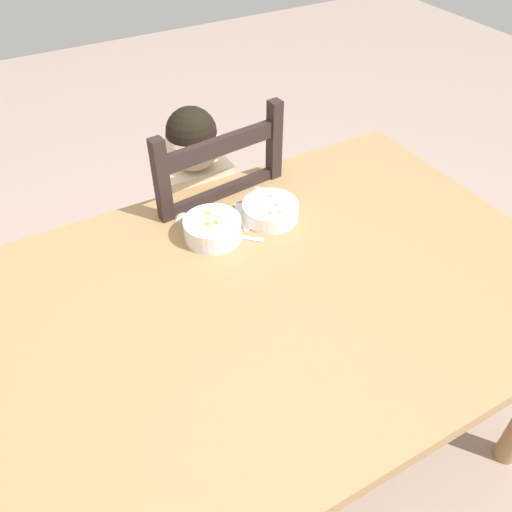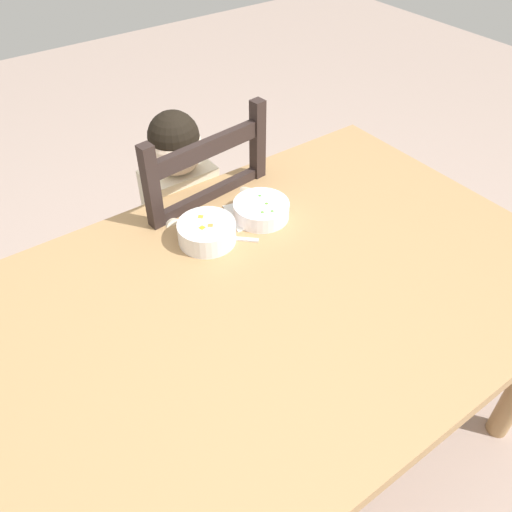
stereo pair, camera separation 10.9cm
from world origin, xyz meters
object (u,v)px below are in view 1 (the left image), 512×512
Objects in this scene: dining_chair at (205,242)px; spoon at (230,235)px; dining_table at (252,321)px; bowl_of_peas at (270,210)px; child_figure at (201,204)px; bowl_of_carrots at (213,228)px.

spoon is at bearing -99.84° from dining_chair.
dining_table is 10.00× the size of bowl_of_peas.
child_figure is 8.48× the size of spoon.
spoon is (0.06, 0.23, 0.09)m from dining_table.
dining_chair is 0.17m from child_figure.
bowl_of_peas reaches higher than spoon.
dining_chair is 0.44m from bowl_of_carrots.
dining_table is 0.34m from bowl_of_peas.
dining_chair is at bearing 105.93° from bowl_of_peas.
bowl_of_carrots is at bearing 154.79° from spoon.
bowl_of_carrots is (0.02, 0.25, 0.12)m from dining_table.
bowl_of_peas is at bearing -74.07° from dining_chair.
bowl_of_peas is at bearing 51.45° from dining_table.
spoon is at bearing -172.08° from bowl_of_peas.
spoon is at bearing 75.56° from dining_table.
child_figure is 6.17× the size of bowl_of_carrots.
bowl_of_carrots reaches higher than bowl_of_peas.
dining_chair is 1.03× the size of child_figure.
spoon is (-0.05, -0.32, 0.28)m from dining_chair.
bowl_of_peas is (0.08, -0.30, 0.30)m from dining_chair.
bowl_of_peas is 0.14m from spoon.
child_figure is at bearing 78.69° from dining_table.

